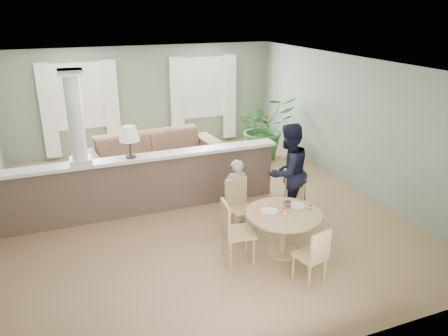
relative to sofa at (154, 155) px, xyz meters
name	(u,v)px	position (x,y,z in m)	size (l,w,h in m)	color
ground	(192,209)	(0.25, -2.07, -0.46)	(8.00, 8.00, 0.00)	tan
room_shell	(178,109)	(0.22, -1.44, 1.35)	(7.02, 8.02, 2.71)	gray
pony_wall	(136,178)	(-0.74, -1.87, 0.24)	(5.32, 0.38, 2.70)	brown
sofa	(154,155)	(0.00, 0.00, 0.00)	(3.18, 1.24, 0.93)	#825C47
houseplant	(264,127)	(2.85, 0.13, 0.33)	(1.43, 1.24, 1.59)	#2C6729
dining_table	(283,221)	(1.07, -4.08, 0.10)	(1.16, 1.16, 0.80)	tan
chair_far_boy	(239,204)	(0.71, -3.22, 0.06)	(0.48, 0.48, 0.95)	tan
chair_far_man	(296,201)	(1.74, -3.32, 0.00)	(0.45, 0.45, 0.84)	tan
chair_near	(314,254)	(1.08, -4.94, 0.00)	(0.46, 0.46, 0.85)	tan
chair_side	(234,229)	(0.27, -4.02, 0.08)	(0.49, 0.49, 0.99)	tan
child_person	(236,193)	(0.78, -2.92, 0.14)	(0.44, 0.29, 1.21)	#A1A1A6
man_person	(288,172)	(1.72, -3.04, 0.42)	(0.86, 0.67, 1.77)	black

